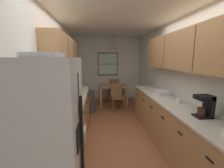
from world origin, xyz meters
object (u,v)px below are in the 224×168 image
object	(u,v)px
dining_chair_far	(113,88)
table_serving_bowl	(115,84)
stove_range	(60,144)
dining_chair_near	(117,96)
coffee_maker	(205,106)
trash_bin	(89,102)
dish_rack	(162,92)
microwave_over_range	(46,66)
mug_by_coffeemaker	(179,101)
refrigerator	(44,148)
dining_table	(113,88)
storage_canister	(65,101)

from	to	relation	value
dining_chair_far	table_serving_bowl	distance (m)	0.60
stove_range	dining_chair_near	xyz separation A→B (m)	(1.19, 2.70, 0.03)
dining_chair_far	coffee_maker	bearing A→B (deg)	-78.26
trash_bin	dish_rack	xyz separation A→B (m)	(1.73, -1.50, 0.61)
dining_chair_far	table_serving_bowl	bearing A→B (deg)	-91.86
microwave_over_range	table_serving_bowl	distance (m)	3.70
trash_bin	mug_by_coffeemaker	world-z (taller)	mug_by_coffeemaker
stove_range	dining_chair_far	distance (m)	4.07
stove_range	dining_chair_near	world-z (taller)	stove_range
refrigerator	dining_table	bearing A→B (deg)	74.82
refrigerator	stove_range	world-z (taller)	refrigerator
storage_canister	trash_bin	bearing A→B (deg)	81.92
dining_chair_far	mug_by_coffeemaker	world-z (taller)	mug_by_coffeemaker
dining_table	trash_bin	size ratio (longest dim) A/B	1.44
dining_chair_far	coffee_maker	xyz separation A→B (m)	(0.85, -4.11, 0.56)
coffee_maker	mug_by_coffeemaker	world-z (taller)	coffee_maker
coffee_maker	microwave_over_range	bearing A→B (deg)	174.35
dining_chair_far	dish_rack	size ratio (longest dim) A/B	2.65
microwave_over_range	dining_chair_near	bearing A→B (deg)	64.14
refrigerator	dining_chair_far	bearing A→B (deg)	75.79
dining_table	trash_bin	xyz separation A→B (m)	(-0.83, -0.68, -0.28)
dining_chair_near	dining_table	bearing A→B (deg)	96.43
microwave_over_range	trash_bin	xyz separation A→B (m)	(0.41, 2.61, -1.28)
coffee_maker	dish_rack	distance (m)	1.33
dining_chair_far	mug_by_coffeemaker	bearing A→B (deg)	-76.21
trash_bin	refrigerator	bearing A→B (deg)	-94.39
microwave_over_range	table_serving_bowl	size ratio (longest dim) A/B	3.16
dish_rack	table_serving_bowl	size ratio (longest dim) A/B	1.77
microwave_over_range	dining_chair_near	world-z (taller)	microwave_over_range
trash_bin	coffee_maker	size ratio (longest dim) A/B	2.15
dining_chair_far	table_serving_bowl	world-z (taller)	dining_chair_far
stove_range	storage_canister	distance (m)	0.72
dining_chair_near	storage_canister	distance (m)	2.55
dish_rack	stove_range	bearing A→B (deg)	-151.18
dish_rack	trash_bin	bearing A→B (deg)	139.00
dining_table	storage_canister	distance (m)	3.03
dining_table	dish_rack	world-z (taller)	dish_rack
refrigerator	coffee_maker	world-z (taller)	refrigerator
storage_canister	dining_table	bearing A→B (deg)	67.95
stove_range	refrigerator	bearing A→B (deg)	-86.85
coffee_maker	table_serving_bowl	world-z (taller)	coffee_maker
stove_range	dish_rack	size ratio (longest dim) A/B	3.24
refrigerator	dining_chair_near	xyz separation A→B (m)	(1.15, 3.41, -0.36)
dish_rack	table_serving_bowl	distance (m)	2.40
storage_canister	dish_rack	world-z (taller)	storage_canister
dish_rack	storage_canister	bearing A→B (deg)	-163.24
refrigerator	dining_table	world-z (taller)	refrigerator
refrigerator	mug_by_coffeemaker	world-z (taller)	refrigerator
trash_bin	storage_canister	distance (m)	2.23
dining_table	trash_bin	distance (m)	1.11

